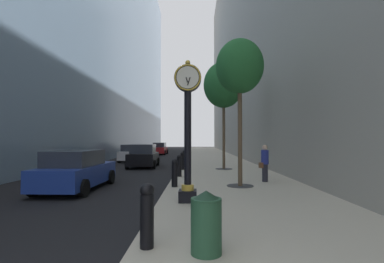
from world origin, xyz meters
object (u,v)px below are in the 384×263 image
(street_tree_mid_near, at_px, (224,85))
(street_tree_near, at_px, (240,68))
(bollard_fifth, at_px, (182,160))
(car_white_trailing, at_px, (133,153))
(bollard_nearest, at_px, (147,214))
(street_clock, at_px, (188,123))
(car_blue_near, at_px, (76,170))
(trash_bin, at_px, (206,221))
(bollard_fourth, at_px, (179,165))
(car_red_mid, at_px, (160,149))
(bollard_third, at_px, (175,172))
(bollard_sixth, at_px, (184,157))
(pedestrian_walking, at_px, (265,162))
(car_black_far, at_px, (144,156))

(street_tree_mid_near, bearing_deg, street_tree_near, -90.00)
(bollard_fifth, distance_m, car_white_trailing, 10.12)
(street_tree_mid_near, bearing_deg, bollard_nearest, -101.27)
(bollard_nearest, bearing_deg, street_clock, 80.70)
(street_clock, height_order, car_blue_near, street_clock)
(bollard_nearest, distance_m, trash_bin, 1.07)
(street_clock, height_order, bollard_fifth, street_clock)
(bollard_fourth, height_order, car_white_trailing, car_white_trailing)
(street_clock, bearing_deg, car_red_mid, 98.86)
(bollard_third, xyz_separation_m, street_tree_near, (2.69, 0.21, 4.32))
(bollard_third, xyz_separation_m, car_red_mid, (-4.17, 27.93, 0.07))
(car_blue_near, bearing_deg, bollard_sixth, 67.42)
(street_tree_near, relative_size, pedestrian_walking, 3.64)
(trash_bin, bearing_deg, car_red_mid, 98.54)
(car_black_far, bearing_deg, bollard_fourth, -64.40)
(bollard_nearest, relative_size, bollard_third, 1.00)
(bollard_third, distance_m, trash_bin, 6.83)
(car_blue_near, xyz_separation_m, car_white_trailing, (-1.04, 15.20, -0.01))
(bollard_sixth, height_order, car_red_mid, car_red_mid)
(bollard_third, xyz_separation_m, car_blue_near, (-4.04, 0.06, 0.05))
(bollard_sixth, height_order, street_tree_near, street_tree_near)
(street_clock, bearing_deg, pedestrian_walking, 51.19)
(bollard_third, distance_m, street_tree_near, 5.09)
(car_black_far, bearing_deg, bollard_fifth, -45.50)
(bollard_fourth, xyz_separation_m, car_white_trailing, (-5.08, 12.01, 0.05))
(bollard_nearest, relative_size, car_red_mid, 0.27)
(bollard_nearest, distance_m, car_black_far, 16.40)
(bollard_third, bearing_deg, bollard_sixth, 90.00)
(bollard_sixth, bearing_deg, street_tree_mid_near, -45.69)
(street_tree_mid_near, bearing_deg, car_black_far, 155.62)
(bollard_fifth, height_order, car_black_far, car_black_far)
(bollard_fifth, bearing_deg, car_blue_near, -122.04)
(car_black_far, bearing_deg, car_blue_near, -95.95)
(street_clock, distance_m, bollard_nearest, 4.20)
(bollard_nearest, relative_size, street_tree_mid_near, 0.16)
(car_black_far, bearing_deg, car_white_trailing, 109.81)
(bollard_fourth, height_order, car_blue_near, car_blue_near)
(trash_bin, xyz_separation_m, car_red_mid, (-5.21, 34.68, 0.13))
(bollard_fifth, bearing_deg, car_red_mid, 101.02)
(bollard_sixth, bearing_deg, bollard_fifth, -90.00)
(street_clock, xyz_separation_m, trash_bin, (0.42, -3.99, -1.87))
(street_tree_mid_near, bearing_deg, bollard_sixth, 134.31)
(trash_bin, height_order, pedestrian_walking, pedestrian_walking)
(pedestrian_walking, height_order, car_white_trailing, pedestrian_walking)
(bollard_fourth, bearing_deg, street_clock, -84.19)
(street_clock, xyz_separation_m, car_black_far, (-3.65, 12.37, -1.72))
(car_red_mid, bearing_deg, street_tree_mid_near, -71.84)
(street_tree_mid_near, distance_m, car_white_trailing, 12.33)
(bollard_sixth, relative_size, street_tree_mid_near, 0.16)
(street_clock, distance_m, street_tree_mid_near, 10.45)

